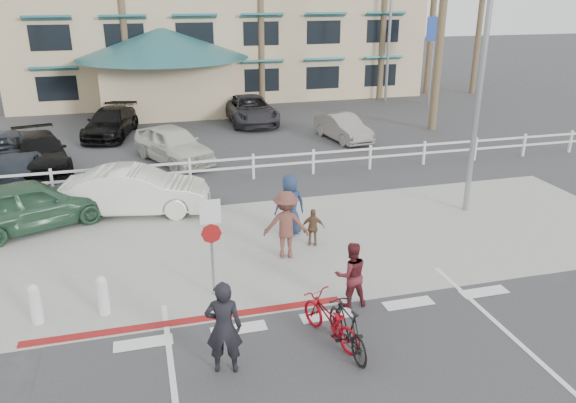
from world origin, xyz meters
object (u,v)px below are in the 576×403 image
object	(u,v)px
bike_black	(348,328)
bike_red	(330,320)
car_white_sedan	(136,191)
sign_post	(211,240)
car_red_compact	(30,205)

from	to	relation	value
bike_black	bike_red	bearing A→B (deg)	-69.36
bike_black	car_white_sedan	distance (m)	9.64
sign_post	car_red_compact	bearing A→B (deg)	131.35
bike_red	bike_black	size ratio (longest dim) A/B	1.04
bike_red	car_white_sedan	xyz separation A→B (m)	(-3.73, 8.35, 0.28)
bike_red	car_red_compact	distance (m)	10.43
car_white_sedan	car_red_compact	distance (m)	3.14
sign_post	bike_red	bearing A→B (deg)	-50.00
car_white_sedan	car_red_compact	bearing A→B (deg)	109.32
car_red_compact	bike_black	bearing A→B (deg)	-163.06
bike_black	car_red_compact	size ratio (longest dim) A/B	0.38
bike_red	car_white_sedan	world-z (taller)	car_white_sedan
bike_red	car_white_sedan	bearing A→B (deg)	-84.88
car_white_sedan	car_red_compact	size ratio (longest dim) A/B	1.01
sign_post	bike_red	distance (m)	3.36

